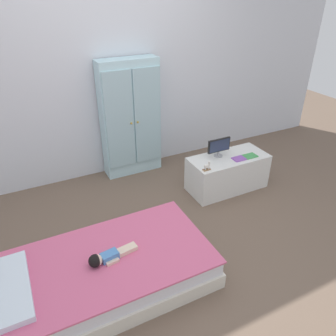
{
  "coord_description": "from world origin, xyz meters",
  "views": [
    {
      "loc": [
        -1.05,
        -2.02,
        2.1
      ],
      "look_at": [
        0.14,
        0.36,
        0.58
      ],
      "focal_mm": 34.73,
      "sensor_mm": 36.0,
      "label": 1
    }
  ],
  "objects_px": {
    "wardrobe": "(131,119)",
    "book_green": "(250,156)",
    "book_purple": "(239,159)",
    "doll": "(104,258)",
    "tv_stand": "(227,173)",
    "bed": "(102,274)",
    "rocking_horse_toy": "(207,166)",
    "tv_monitor": "(219,146)"
  },
  "relations": [
    {
      "from": "wardrobe",
      "to": "book_green",
      "type": "bearing_deg",
      "value": -42.76
    },
    {
      "from": "book_purple",
      "to": "book_green",
      "type": "distance_m",
      "value": 0.15
    },
    {
      "from": "book_green",
      "to": "tv_stand",
      "type": "bearing_deg",
      "value": 157.26
    },
    {
      "from": "tv_monitor",
      "to": "tv_stand",
      "type": "bearing_deg",
      "value": -35.53
    },
    {
      "from": "rocking_horse_toy",
      "to": "book_purple",
      "type": "relative_size",
      "value": 0.73
    },
    {
      "from": "doll",
      "to": "tv_monitor",
      "type": "relative_size",
      "value": 1.43
    },
    {
      "from": "doll",
      "to": "book_purple",
      "type": "relative_size",
      "value": 2.8
    },
    {
      "from": "tv_monitor",
      "to": "book_purple",
      "type": "distance_m",
      "value": 0.26
    },
    {
      "from": "tv_stand",
      "to": "tv_monitor",
      "type": "xyz_separation_m",
      "value": [
        -0.1,
        0.07,
        0.33
      ]
    },
    {
      "from": "tv_stand",
      "to": "book_green",
      "type": "distance_m",
      "value": 0.32
    },
    {
      "from": "tv_monitor",
      "to": "bed",
      "type": "bearing_deg",
      "value": -153.07
    },
    {
      "from": "doll",
      "to": "wardrobe",
      "type": "distance_m",
      "value": 1.89
    },
    {
      "from": "bed",
      "to": "wardrobe",
      "type": "distance_m",
      "value": 1.93
    },
    {
      "from": "rocking_horse_toy",
      "to": "book_purple",
      "type": "height_order",
      "value": "rocking_horse_toy"
    },
    {
      "from": "tv_monitor",
      "to": "book_purple",
      "type": "xyz_separation_m",
      "value": [
        0.16,
        -0.16,
        -0.12
      ]
    },
    {
      "from": "wardrobe",
      "to": "tv_stand",
      "type": "xyz_separation_m",
      "value": [
        0.82,
        -0.87,
        -0.49
      ]
    },
    {
      "from": "wardrobe",
      "to": "tv_stand",
      "type": "height_order",
      "value": "wardrobe"
    },
    {
      "from": "tv_monitor",
      "to": "book_green",
      "type": "xyz_separation_m",
      "value": [
        0.32,
        -0.16,
        -0.12
      ]
    },
    {
      "from": "bed",
      "to": "book_purple",
      "type": "bearing_deg",
      "value": 20.3
    },
    {
      "from": "doll",
      "to": "rocking_horse_toy",
      "type": "height_order",
      "value": "rocking_horse_toy"
    },
    {
      "from": "bed",
      "to": "book_green",
      "type": "distance_m",
      "value": 2.05
    },
    {
      "from": "tv_monitor",
      "to": "book_green",
      "type": "distance_m",
      "value": 0.37
    },
    {
      "from": "book_green",
      "to": "rocking_horse_toy",
      "type": "bearing_deg",
      "value": -175.9
    },
    {
      "from": "doll",
      "to": "tv_stand",
      "type": "xyz_separation_m",
      "value": [
        1.68,
        0.77,
        -0.11
      ]
    },
    {
      "from": "rocking_horse_toy",
      "to": "tv_monitor",
      "type": "bearing_deg",
      "value": 36.47
    },
    {
      "from": "book_green",
      "to": "book_purple",
      "type": "bearing_deg",
      "value": 180.0
    },
    {
      "from": "book_purple",
      "to": "book_green",
      "type": "xyz_separation_m",
      "value": [
        0.15,
        -0.0,
        -0.0
      ]
    },
    {
      "from": "wardrobe",
      "to": "book_purple",
      "type": "relative_size",
      "value": 9.92
    },
    {
      "from": "tv_stand",
      "to": "book_green",
      "type": "bearing_deg",
      "value": -22.74
    },
    {
      "from": "bed",
      "to": "tv_stand",
      "type": "relative_size",
      "value": 1.9
    },
    {
      "from": "bed",
      "to": "tv_stand",
      "type": "xyz_separation_m",
      "value": [
        1.71,
        0.75,
        0.07
      ]
    },
    {
      "from": "doll",
      "to": "book_purple",
      "type": "height_order",
      "value": "book_purple"
    },
    {
      "from": "doll",
      "to": "tv_stand",
      "type": "distance_m",
      "value": 1.85
    },
    {
      "from": "rocking_horse_toy",
      "to": "book_purple",
      "type": "distance_m",
      "value": 0.44
    },
    {
      "from": "book_purple",
      "to": "wardrobe",
      "type": "bearing_deg",
      "value": 132.72
    },
    {
      "from": "wardrobe",
      "to": "book_green",
      "type": "relative_size",
      "value": 8.91
    },
    {
      "from": "bed",
      "to": "tv_stand",
      "type": "distance_m",
      "value": 1.86
    },
    {
      "from": "bed",
      "to": "tv_monitor",
      "type": "distance_m",
      "value": 1.85
    },
    {
      "from": "bed",
      "to": "doll",
      "type": "height_order",
      "value": "doll"
    },
    {
      "from": "tv_stand",
      "to": "book_purple",
      "type": "relative_size",
      "value": 6.42
    },
    {
      "from": "bed",
      "to": "book_purple",
      "type": "distance_m",
      "value": 1.91
    },
    {
      "from": "rocking_horse_toy",
      "to": "book_green",
      "type": "xyz_separation_m",
      "value": [
        0.59,
        0.04,
        -0.04
      ]
    }
  ]
}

